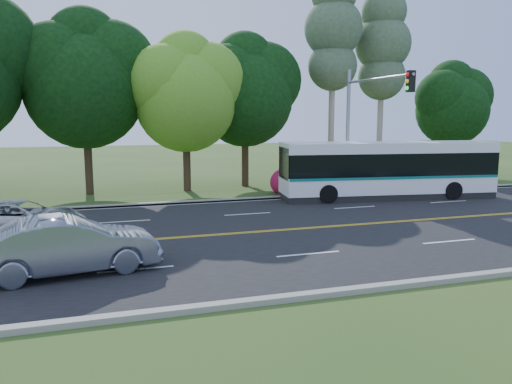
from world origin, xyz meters
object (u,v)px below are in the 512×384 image
object	(u,v)px
sedan	(69,246)
transit_bus	(387,170)
suv	(21,218)
traffic_signal	(365,112)

from	to	relation	value
sedan	transit_bus	bearing A→B (deg)	-69.27
transit_bus	sedan	xyz separation A→B (m)	(-15.88, -8.92, -0.69)
sedan	suv	xyz separation A→B (m)	(-2.01, 5.47, -0.16)
sedan	traffic_signal	bearing A→B (deg)	-67.21
traffic_signal	sedan	world-z (taller)	traffic_signal
traffic_signal	transit_bus	distance (m)	3.52
transit_bus	traffic_signal	bearing A→B (deg)	-165.17
suv	sedan	bearing A→B (deg)	-147.97
transit_bus	suv	size ratio (longest dim) A/B	2.52
transit_bus	suv	world-z (taller)	transit_bus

